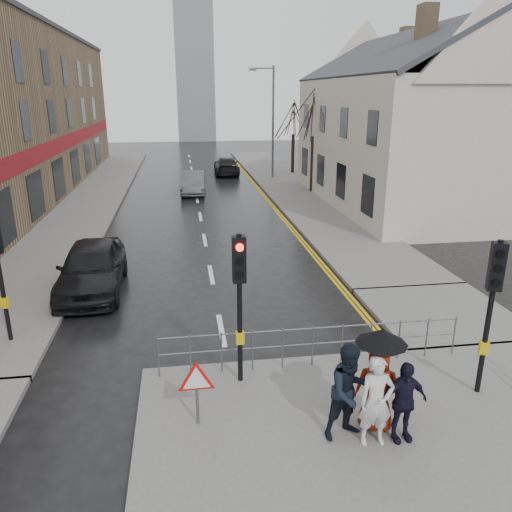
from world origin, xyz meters
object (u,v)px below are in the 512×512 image
object	(u,v)px
pedestrian_b	(350,391)
car_mid	(193,183)
pedestrian_with_umbrella	(378,376)
car_parked	(92,267)
pedestrian_a	(376,401)
pedestrian_d	(403,401)

from	to	relation	value
pedestrian_b	car_mid	size ratio (longest dim) A/B	0.44
pedestrian_with_umbrella	car_parked	bearing A→B (deg)	127.92
pedestrian_b	car_parked	world-z (taller)	pedestrian_b
pedestrian_a	pedestrian_d	world-z (taller)	pedestrian_a
pedestrian_with_umbrella	pedestrian_b	bearing A→B (deg)	-166.13
pedestrian_a	pedestrian_b	bearing A→B (deg)	148.01
car_parked	car_mid	world-z (taller)	car_parked
pedestrian_a	car_mid	xyz separation A→B (m)	(-2.51, 25.23, -0.31)
pedestrian_a	pedestrian_d	distance (m)	0.53
pedestrian_with_umbrella	car_mid	distance (m)	24.97
car_parked	car_mid	size ratio (longest dim) A/B	1.14
pedestrian_b	pedestrian_d	distance (m)	0.97
pedestrian_b	car_mid	world-z (taller)	pedestrian_b
pedestrian_b	car_parked	size ratio (longest dim) A/B	0.39
pedestrian_with_umbrella	car_mid	size ratio (longest dim) A/B	0.49
pedestrian_b	car_mid	bearing A→B (deg)	79.61
pedestrian_d	pedestrian_with_umbrella	bearing A→B (deg)	127.79
pedestrian_d	car_parked	distance (m)	11.08
pedestrian_d	pedestrian_b	bearing A→B (deg)	162.04
pedestrian_d	pedestrian_a	bearing A→B (deg)	179.87
car_parked	car_mid	bearing A→B (deg)	76.30
pedestrian_with_umbrella	pedestrian_d	bearing A→B (deg)	-48.86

